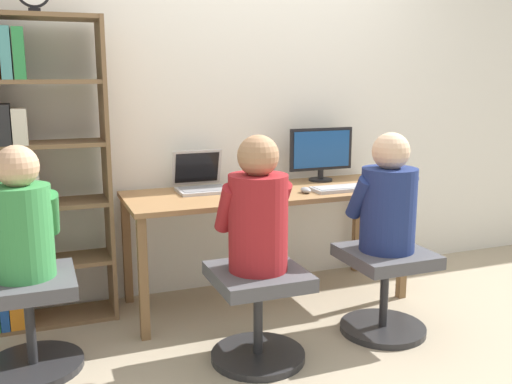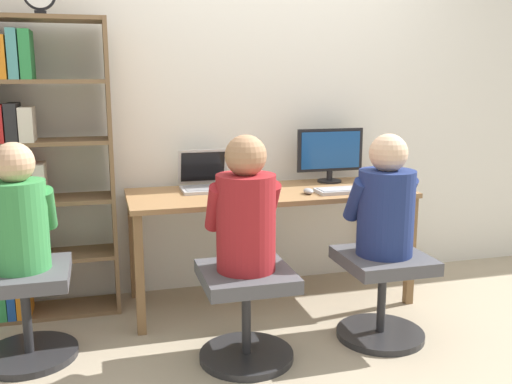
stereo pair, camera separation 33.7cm
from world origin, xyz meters
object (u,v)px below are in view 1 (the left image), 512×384
person_at_monitor (388,200)px  office_chair_side (29,315)px  office_chair_right (258,306)px  person_at_laptop (258,211)px  desktop_monitor (321,153)px  keyboard (342,188)px  person_near_shelf (21,220)px  laptop (201,182)px  office_chair_left (385,283)px

person_at_monitor → office_chair_side: size_ratio=1.35×
office_chair_right → person_at_laptop: (-0.00, 0.00, 0.50)m
desktop_monitor → keyboard: bearing=-95.5°
office_chair_side → person_near_shelf: size_ratio=0.76×
laptop → office_chair_left: laptop is taller
keyboard → office_chair_left: bearing=-90.5°
office_chair_side → person_near_shelf: (-0.00, 0.00, 0.48)m
laptop → person_at_monitor: bearing=-45.5°
office_chair_side → office_chair_left: bearing=-8.0°
desktop_monitor → person_near_shelf: (-1.91, -0.61, -0.15)m
office_chair_left → office_chair_right: same height
office_chair_right → office_chair_left: bearing=3.3°
office_chair_right → person_at_monitor: 0.92m
laptop → person_near_shelf: bearing=-151.3°
office_chair_right → person_near_shelf: bearing=163.9°
keyboard → laptop: bearing=159.0°
laptop → keyboard: 0.89m
office_chair_right → person_at_laptop: bearing=90.0°
desktop_monitor → person_at_monitor: bearing=-92.5°
person_at_laptop → office_chair_right: bearing=-90.0°
office_chair_left → keyboard: bearing=89.5°
desktop_monitor → laptop: size_ratio=1.44×
laptop → office_chair_right: bearing=-87.6°
office_chair_left → person_at_monitor: 0.48m
person_at_laptop → person_at_monitor: bearing=3.3°
desktop_monitor → office_chair_side: size_ratio=0.96×
office_chair_right → person_near_shelf: 1.23m
office_chair_left → person_at_laptop: (-0.79, -0.04, 0.50)m
person_near_shelf → desktop_monitor: bearing=17.6°
office_chair_side → keyboard: bearing=7.9°
person_at_laptop → office_chair_side: (-1.09, 0.30, -0.50)m
desktop_monitor → person_near_shelf: size_ratio=0.73×
keyboard → office_chair_side: bearing=-172.1°
office_chair_left → person_at_laptop: 0.93m
person_at_laptop → office_chair_left: bearing=3.0°
keyboard → person_at_laptop: bearing=-144.5°
person_near_shelf → person_at_laptop: bearing=-15.9°
office_chair_side → person_at_laptop: bearing=-15.7°
laptop → person_near_shelf: size_ratio=0.50×
office_chair_left → desktop_monitor: bearing=87.5°
keyboard → office_chair_side: (-1.88, -0.26, -0.45)m
desktop_monitor → person_near_shelf: 2.01m
person_at_monitor → person_near_shelf: (-1.87, 0.26, -0.00)m
desktop_monitor → office_chair_side: 2.10m
laptop → person_at_monitor: (0.82, -0.84, -0.01)m
office_chair_right → person_at_monitor: (0.79, 0.05, 0.48)m
office_chair_right → laptop: bearing=92.4°
office_chair_right → person_at_monitor: person_at_monitor is taller
desktop_monitor → office_chair_right: desktop_monitor is taller
keyboard → office_chair_right: keyboard is taller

